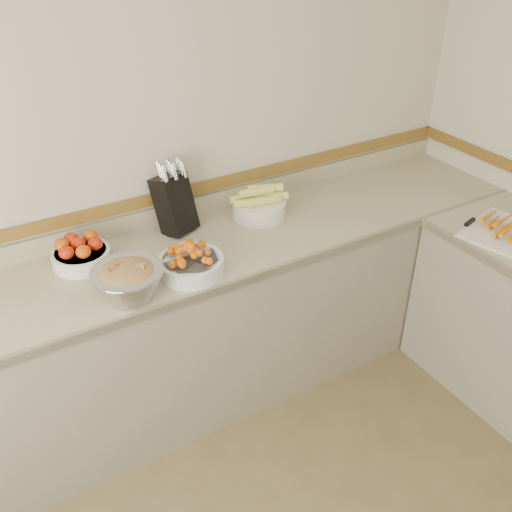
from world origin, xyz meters
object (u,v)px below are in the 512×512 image
knife_block (174,202)px  tomato_bowl (81,253)px  cherry_tomato_bowl (191,263)px  rhubarb_bowl (128,281)px  corn_bowl (259,205)px  cutting_board (504,230)px

knife_block → tomato_bowl: bearing=-172.3°
tomato_bowl → cherry_tomato_bowl: bearing=-38.9°
rhubarb_bowl → corn_bowl: bearing=22.5°
corn_bowl → cutting_board: corn_bowl is taller
knife_block → rhubarb_bowl: size_ratio=1.26×
cherry_tomato_bowl → corn_bowl: (0.53, 0.30, 0.01)m
tomato_bowl → cherry_tomato_bowl: size_ratio=0.90×
corn_bowl → knife_block: bearing=168.7°
knife_block → cutting_board: 1.63m
cherry_tomato_bowl → cutting_board: cherry_tomato_bowl is taller
tomato_bowl → cutting_board: (1.88, -0.79, -0.04)m
tomato_bowl → rhubarb_bowl: 0.38m
knife_block → rhubarb_bowl: knife_block is taller
knife_block → cutting_board: knife_block is taller
knife_block → tomato_bowl: 0.51m
cherry_tomato_bowl → rhubarb_bowl: 0.30m
corn_bowl → rhubarb_bowl: 0.90m
cutting_board → rhubarb_bowl: bearing=166.4°
knife_block → corn_bowl: knife_block is taller
tomato_bowl → cherry_tomato_bowl: 0.51m
corn_bowl → tomato_bowl: bearing=178.8°
cherry_tomato_bowl → rhubarb_bowl: rhubarb_bowl is taller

